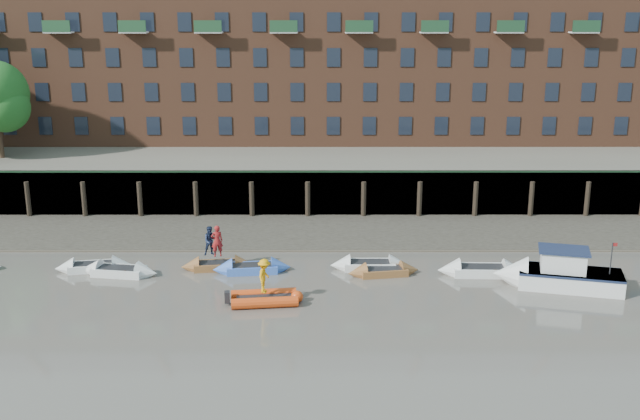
{
  "coord_description": "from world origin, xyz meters",
  "views": [
    {
      "loc": [
        2.83,
        -29.95,
        14.72
      ],
      "look_at": [
        2.87,
        12.0,
        3.2
      ],
      "focal_mm": 42.0,
      "sensor_mm": 36.0,
      "label": 1
    }
  ],
  "objects_px": {
    "rowboat_1": "(94,267)",
    "rowboat_2": "(119,271)",
    "rowboat_6": "(383,271)",
    "rowboat_3": "(217,265)",
    "person_rower_b": "(211,241)",
    "rib_tender": "(267,298)",
    "rowboat_5": "(370,265)",
    "rowboat_4": "(252,268)",
    "motor_launch": "(549,274)",
    "rowboat_7": "(481,270)",
    "person_rower_a": "(217,241)",
    "person_rib_crew": "(264,276)"
  },
  "relations": [
    {
      "from": "rowboat_7",
      "to": "motor_launch",
      "type": "bearing_deg",
      "value": -26.78
    },
    {
      "from": "person_rower_b",
      "to": "rowboat_3",
      "type": "bearing_deg",
      "value": -38.85
    },
    {
      "from": "rowboat_7",
      "to": "motor_launch",
      "type": "height_order",
      "value": "motor_launch"
    },
    {
      "from": "rowboat_3",
      "to": "person_rib_crew",
      "type": "relative_size",
      "value": 2.4
    },
    {
      "from": "rowboat_6",
      "to": "person_rower_b",
      "type": "distance_m",
      "value": 10.04
    },
    {
      "from": "motor_launch",
      "to": "person_rib_crew",
      "type": "xyz_separation_m",
      "value": [
        -15.18,
        -2.38,
        0.78
      ]
    },
    {
      "from": "rowboat_2",
      "to": "rowboat_6",
      "type": "distance_m",
      "value": 14.93
    },
    {
      "from": "person_rower_b",
      "to": "person_rib_crew",
      "type": "height_order",
      "value": "person_rower_b"
    },
    {
      "from": "motor_launch",
      "to": "person_rower_b",
      "type": "height_order",
      "value": "person_rower_b"
    },
    {
      "from": "rib_tender",
      "to": "rowboat_6",
      "type": "bearing_deg",
      "value": 26.46
    },
    {
      "from": "rowboat_1",
      "to": "rowboat_2",
      "type": "distance_m",
      "value": 1.84
    },
    {
      "from": "rowboat_7",
      "to": "motor_launch",
      "type": "xyz_separation_m",
      "value": [
        3.23,
        -1.78,
        0.45
      ]
    },
    {
      "from": "rowboat_7",
      "to": "person_rower_a",
      "type": "distance_m",
      "value": 15.1
    },
    {
      "from": "rowboat_1",
      "to": "rowboat_3",
      "type": "xyz_separation_m",
      "value": [
        7.08,
        0.21,
        -0.01
      ]
    },
    {
      "from": "rowboat_2",
      "to": "rowboat_6",
      "type": "xyz_separation_m",
      "value": [
        14.93,
        -0.02,
        -0.02
      ]
    },
    {
      "from": "rowboat_1",
      "to": "rowboat_7",
      "type": "bearing_deg",
      "value": -12.39
    },
    {
      "from": "rowboat_3",
      "to": "rib_tender",
      "type": "height_order",
      "value": "rowboat_3"
    },
    {
      "from": "rowboat_1",
      "to": "rowboat_5",
      "type": "distance_m",
      "value": 15.88
    },
    {
      "from": "rib_tender",
      "to": "rowboat_2",
      "type": "bearing_deg",
      "value": 147.5
    },
    {
      "from": "rowboat_1",
      "to": "rowboat_7",
      "type": "distance_m",
      "value": 22.14
    },
    {
      "from": "rowboat_6",
      "to": "person_rib_crew",
      "type": "height_order",
      "value": "person_rib_crew"
    },
    {
      "from": "rowboat_4",
      "to": "rowboat_7",
      "type": "bearing_deg",
      "value": -8.69
    },
    {
      "from": "rowboat_2",
      "to": "person_rower_b",
      "type": "distance_m",
      "value": 5.38
    },
    {
      "from": "rowboat_5",
      "to": "person_rower_a",
      "type": "distance_m",
      "value": 8.87
    },
    {
      "from": "person_rower_a",
      "to": "person_rib_crew",
      "type": "xyz_separation_m",
      "value": [
        3.05,
        -5.05,
        -0.24
      ]
    },
    {
      "from": "rowboat_4",
      "to": "motor_launch",
      "type": "bearing_deg",
      "value": -14.54
    },
    {
      "from": "rowboat_3",
      "to": "rowboat_2",
      "type": "bearing_deg",
      "value": -177.41
    },
    {
      "from": "rowboat_6",
      "to": "rowboat_7",
      "type": "distance_m",
      "value": 5.54
    },
    {
      "from": "rowboat_6",
      "to": "rowboat_2",
      "type": "bearing_deg",
      "value": 170.3
    },
    {
      "from": "rowboat_1",
      "to": "motor_launch",
      "type": "xyz_separation_m",
      "value": [
        25.36,
        -2.55,
        0.49
      ]
    },
    {
      "from": "rib_tender",
      "to": "rowboat_4",
      "type": "bearing_deg",
      "value": 97.46
    },
    {
      "from": "rowboat_4",
      "to": "person_rower_a",
      "type": "relative_size",
      "value": 2.49
    },
    {
      "from": "rib_tender",
      "to": "motor_launch",
      "type": "distance_m",
      "value": 15.25
    },
    {
      "from": "rowboat_5",
      "to": "person_rib_crew",
      "type": "height_order",
      "value": "person_rib_crew"
    },
    {
      "from": "person_rower_a",
      "to": "rowboat_4",
      "type": "bearing_deg",
      "value": 149.85
    },
    {
      "from": "person_rower_b",
      "to": "rowboat_6",
      "type": "bearing_deg",
      "value": -25.48
    },
    {
      "from": "rowboat_1",
      "to": "rowboat_2",
      "type": "relative_size",
      "value": 0.95
    },
    {
      "from": "rowboat_3",
      "to": "person_rower_a",
      "type": "bearing_deg",
      "value": -64.16
    },
    {
      "from": "rowboat_7",
      "to": "rowboat_2",
      "type": "bearing_deg",
      "value": -177.86
    },
    {
      "from": "rowboat_6",
      "to": "person_rib_crew",
      "type": "distance_m",
      "value": 7.73
    },
    {
      "from": "rowboat_5",
      "to": "person_rib_crew",
      "type": "xyz_separation_m",
      "value": [
        -5.69,
        -5.12,
        1.25
      ]
    },
    {
      "from": "rowboat_1",
      "to": "rowboat_2",
      "type": "height_order",
      "value": "rowboat_2"
    },
    {
      "from": "rowboat_4",
      "to": "rowboat_2",
      "type": "bearing_deg",
      "value": 176.86
    },
    {
      "from": "rib_tender",
      "to": "rowboat_7",
      "type": "bearing_deg",
      "value": 12.57
    },
    {
      "from": "rowboat_4",
      "to": "person_rower_b",
      "type": "height_order",
      "value": "person_rower_b"
    },
    {
      "from": "rowboat_2",
      "to": "rowboat_5",
      "type": "xyz_separation_m",
      "value": [
        14.21,
        0.98,
        0.0
      ]
    },
    {
      "from": "rib_tender",
      "to": "rowboat_1",
      "type": "bearing_deg",
      "value": 147.53
    },
    {
      "from": "person_rower_b",
      "to": "person_rib_crew",
      "type": "distance_m",
      "value": 6.3
    },
    {
      "from": "rowboat_6",
      "to": "person_rower_b",
      "type": "height_order",
      "value": "person_rower_b"
    },
    {
      "from": "rowboat_3",
      "to": "person_rower_a",
      "type": "xyz_separation_m",
      "value": [
        0.06,
        -0.08,
        1.51
      ]
    }
  ]
}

